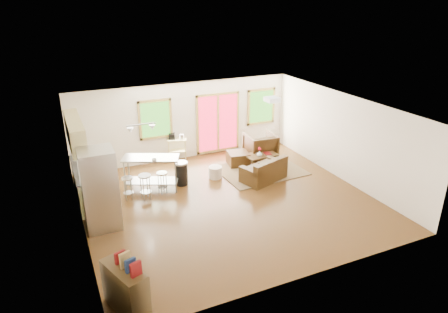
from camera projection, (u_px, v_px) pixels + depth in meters
name	position (u px, v px, depth m)	size (l,w,h in m)	color
floor	(229.00, 201.00, 10.89)	(7.50, 7.00, 0.02)	#39230E
ceiling	(229.00, 108.00, 9.91)	(7.50, 7.00, 0.02)	white
back_wall	(185.00, 121.00, 13.37)	(7.50, 0.02, 2.60)	silver
left_wall	(77.00, 183.00, 8.96)	(0.02, 7.00, 2.60)	silver
right_wall	(343.00, 137.00, 11.84)	(0.02, 7.00, 2.60)	silver
front_wall	(308.00, 221.00, 7.43)	(7.50, 0.02, 2.60)	silver
window_left	(155.00, 119.00, 12.87)	(1.10, 0.05, 1.30)	#245216
french_doors	(218.00, 123.00, 13.86)	(1.60, 0.05, 2.10)	#AA162C
window_right	(261.00, 106.00, 14.36)	(1.10, 0.05, 1.30)	#245216
rug	(260.00, 170.00, 12.77)	(2.57, 1.98, 0.03)	#455C3A
loveseat	(264.00, 172.00, 11.99)	(1.52, 1.15, 0.72)	black
coffee_table	(261.00, 156.00, 13.00)	(1.07, 0.69, 0.41)	#392B15
armchair	(260.00, 145.00, 13.55)	(0.96, 0.90, 0.99)	black
ottoman	(238.00, 159.00, 13.14)	(0.66, 0.66, 0.44)	black
pouf	(215.00, 172.00, 12.22)	(0.41, 0.41, 0.36)	beige
vase	(259.00, 153.00, 12.79)	(0.19, 0.20, 0.31)	silver
book	(265.00, 150.00, 12.96)	(0.21, 0.03, 0.28)	maroon
cabinets	(84.00, 168.00, 10.64)	(0.64, 2.24, 2.30)	#CCBF7A
refrigerator	(100.00, 189.00, 9.34)	(0.83, 0.78, 1.98)	#B7BABC
island	(151.00, 167.00, 11.31)	(1.69, 1.21, 0.99)	#B7BABC
cup	(154.00, 160.00, 10.95)	(0.13, 0.10, 0.13)	white
bar_stool_a	(128.00, 183.00, 10.81)	(0.32, 0.32, 0.65)	#B7BABC
bar_stool_b	(145.00, 181.00, 10.79)	(0.39, 0.39, 0.72)	#B7BABC
bar_stool_c	(162.00, 178.00, 11.15)	(0.36, 0.36, 0.64)	#B7BABC
trash_can	(181.00, 173.00, 11.72)	(0.48, 0.48, 0.71)	black
kitchen_cart	(176.00, 142.00, 13.33)	(0.73, 0.59, 0.97)	#CCBF7A
bookshelf	(126.00, 288.00, 6.97)	(0.71, 1.07, 1.17)	#392B15
ceiling_flush	(272.00, 100.00, 11.06)	(0.35, 0.35, 0.12)	white
pendant_light	(141.00, 128.00, 10.72)	(0.80, 0.18, 0.79)	gray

